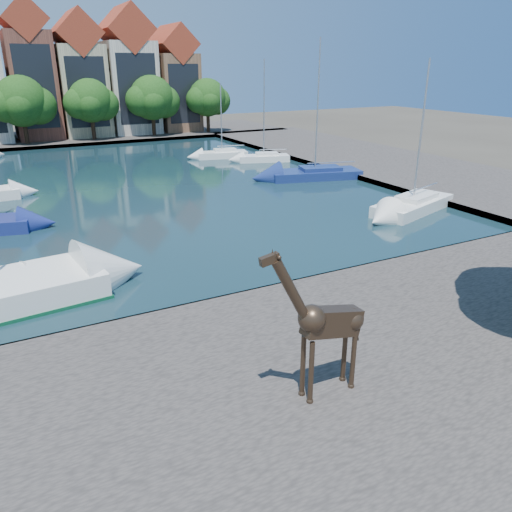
{
  "coord_description": "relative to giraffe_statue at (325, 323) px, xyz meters",
  "views": [
    {
      "loc": [
        -10.24,
        -17.49,
        9.6
      ],
      "look_at": [
        -2.04,
        -2.0,
        2.86
      ],
      "focal_mm": 35.0,
      "sensor_mm": 36.0,
      "label": 1
    }
  ],
  "objects": [
    {
      "name": "townhouse_east_mid",
      "position": [
        11.26,
        63.46,
        5.27
      ],
      "size": [
        6.43,
        9.18,
        16.65
      ],
      "color": "beige",
      "rests_on": "far_quay"
    },
    {
      "name": "far_tree_far_east",
      "position": [
        20.86,
        57.97,
        2.24
      ],
      "size": [
        6.76,
        5.2,
        7.36
      ],
      "color": "#332114",
      "rests_on": "far_quay"
    },
    {
      "name": "ground",
      "position": [
        2.76,
        7.48,
        -2.84
      ],
      "size": [
        160.0,
        160.0,
        0.0
      ],
      "primitive_type": "plane",
      "color": "#38332B",
      "rests_on": "ground"
    },
    {
      "name": "townhouse_east_inner",
      "position": [
        4.76,
        63.46,
        4.9
      ],
      "size": [
        5.94,
        9.18,
        15.79
      ],
      "color": "tan",
      "rests_on": "far_quay"
    },
    {
      "name": "far_tree_east",
      "position": [
        12.87,
        57.97,
        2.4
      ],
      "size": [
        7.54,
        5.8,
        7.84
      ],
      "color": "#332114",
      "rests_on": "far_quay"
    },
    {
      "name": "far_tree_mid_west",
      "position": [
        -3.13,
        57.97,
        2.45
      ],
      "size": [
        7.8,
        6.0,
        8.0
      ],
      "color": "#332114",
      "rests_on": "far_quay"
    },
    {
      "name": "townhouse_east_end",
      "position": [
        17.76,
        63.46,
        4.27
      ],
      "size": [
        5.44,
        9.18,
        14.43
      ],
      "color": "brown",
      "rests_on": "far_quay"
    },
    {
      "name": "near_quay",
      "position": [
        2.76,
        0.48,
        -2.59
      ],
      "size": [
        50.0,
        14.0,
        0.5
      ],
      "primitive_type": "cube",
      "color": "#49433F",
      "rests_on": "ground"
    },
    {
      "name": "giraffe_statue",
      "position": [
        0.0,
        0.0,
        0.0
      ],
      "size": [
        3.32,
        0.59,
        4.76
      ],
      "color": "#37271B",
      "rests_on": "near_quay"
    },
    {
      "name": "townhouse_center",
      "position": [
        -1.24,
        63.46,
        5.53
      ],
      "size": [
        5.44,
        9.18,
        16.93
      ],
      "color": "brown",
      "rests_on": "far_quay"
    },
    {
      "name": "far_quay",
      "position": [
        2.76,
        63.48,
        -2.59
      ],
      "size": [
        60.0,
        16.0,
        0.5
      ],
      "primitive_type": "cube",
      "color": "#49433F",
      "rests_on": "ground"
    },
    {
      "name": "sailboat_right_a",
      "position": [
        17.76,
        14.46,
        -2.17
      ],
      "size": [
        7.57,
        4.55,
        9.9
      ],
      "color": "white",
      "rests_on": "water_basin"
    },
    {
      "name": "sailboat_right_b",
      "position": [
        17.76,
        26.47,
        -2.2
      ],
      "size": [
        8.48,
        4.77,
        11.62
      ],
      "color": "navy",
      "rests_on": "water_basin"
    },
    {
      "name": "sailboat_right_c",
      "position": [
        17.76,
        35.95,
        -2.23
      ],
      "size": [
        5.54,
        3.42,
        10.05
      ],
      "color": "white",
      "rests_on": "water_basin"
    },
    {
      "name": "water_basin",
      "position": [
        2.76,
        31.48,
        -2.8
      ],
      "size": [
        38.0,
        50.0,
        0.08
      ],
      "primitive_type": "cube",
      "color": "black",
      "rests_on": "ground"
    },
    {
      "name": "sailboat_right_d",
      "position": [
        14.76,
        39.92,
        -2.24
      ],
      "size": [
        5.62,
        2.95,
        7.7
      ],
      "color": "white",
      "rests_on": "water_basin"
    },
    {
      "name": "right_quay",
      "position": [
        27.76,
        31.48,
        -2.59
      ],
      "size": [
        14.0,
        52.0,
        0.5
      ],
      "primitive_type": "cube",
      "color": "#49433F",
      "rests_on": "ground"
    },
    {
      "name": "far_tree_mid_east",
      "position": [
        4.86,
        57.97,
        2.29
      ],
      "size": [
        7.02,
        5.4,
        7.52
      ],
      "color": "#332114",
      "rests_on": "far_quay"
    }
  ]
}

